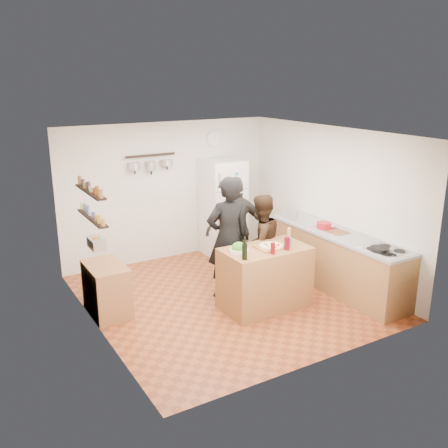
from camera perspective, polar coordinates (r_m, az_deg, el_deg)
room_shell at (r=7.64m, az=-1.10°, el=1.25°), size 4.20×4.20×4.20m
prep_island at (r=7.31m, az=4.70°, el=-6.13°), size 1.25×0.72×0.91m
pizza_board at (r=7.17m, az=5.40°, el=-2.63°), size 0.42×0.34×0.02m
pizza at (r=7.17m, az=5.40°, el=-2.49°), size 0.34×0.34×0.02m
salad_bowl at (r=6.95m, az=1.71°, el=-3.04°), size 0.27×0.27×0.05m
wine_bottle at (r=6.67m, az=2.38°, el=-3.14°), size 0.07×0.07×0.22m
wine_glass_near at (r=6.91m, az=5.60°, el=-2.79°), size 0.07×0.07×0.16m
wine_glass_far at (r=7.09m, az=7.19°, el=-2.21°), size 0.08×0.08×0.19m
pepper_mill at (r=7.41m, az=7.42°, el=-1.40°), size 0.06×0.06×0.18m
salt_canister at (r=7.20m, az=7.30°, el=-2.11°), size 0.08×0.08×0.14m
person_left at (r=7.46m, az=0.44°, el=-1.63°), size 0.72×0.50×1.88m
person_center at (r=7.75m, az=4.15°, el=-2.23°), size 0.81×0.67×1.55m
person_back at (r=8.10m, az=1.42°, el=-0.64°), size 1.09×0.66×1.74m
counter_run at (r=8.14m, az=12.76°, el=-4.10°), size 0.63×2.63×0.90m
stove_top at (r=7.38m, az=18.01°, el=-2.93°), size 0.60×0.62×0.02m
skillet at (r=7.31m, az=17.35°, el=-2.76°), size 0.26×0.26×0.05m
sink at (r=8.60m, az=9.12°, el=0.49°), size 0.50×0.80×0.03m
cutting_board at (r=8.03m, az=12.73°, el=-0.93°), size 0.30×0.40×0.02m
red_bowl at (r=8.15m, az=11.34°, el=-0.15°), size 0.23×0.23×0.10m
fridge at (r=9.33m, az=-0.13°, el=1.89°), size 0.70×0.68×1.80m
wall_clock at (r=9.37m, az=-1.17°, el=9.74°), size 0.30×0.03×0.30m
spice_shelf_lower at (r=6.69m, az=-14.83°, el=0.67°), size 0.12×1.00×0.02m
spice_shelf_upper at (r=6.61m, az=-15.05°, el=3.58°), size 0.12×1.00×0.02m
produce_basket at (r=6.80m, az=-14.37°, el=-2.13°), size 0.18×0.35×0.14m
side_table at (r=7.33m, az=-13.24°, el=-7.25°), size 0.50×0.80×0.73m
pot_rack at (r=8.77m, az=-8.39°, el=7.77°), size 0.90×0.04×0.04m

